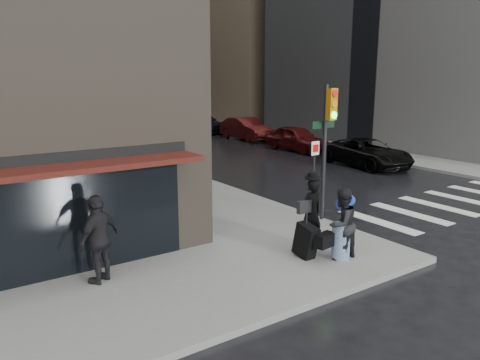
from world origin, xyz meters
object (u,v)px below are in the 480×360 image
at_px(parked_car_2, 246,129).
at_px(man_greycoat, 99,239).
at_px(man_overcoat, 310,218).
at_px(fire_hydrant, 180,188).
at_px(parked_car_4, 167,118).
at_px(parked_car_0, 367,153).
at_px(parked_car_3, 202,123).
at_px(parked_car_1, 296,138).
at_px(traffic_light, 326,134).
at_px(parked_car_5, 139,113).
at_px(man_jeans, 341,224).

bearing_deg(parked_car_2, man_greycoat, -131.80).
relative_size(man_overcoat, fire_hydrant, 2.61).
bearing_deg(parked_car_4, parked_car_0, -89.62).
relative_size(parked_car_3, parked_car_4, 1.28).
height_order(man_overcoat, man_greycoat, man_overcoat).
bearing_deg(parked_car_1, man_greycoat, -144.39).
bearing_deg(parked_car_4, fire_hydrant, -113.69).
bearing_deg(traffic_light, parked_car_5, 74.59).
height_order(parked_car_0, parked_car_5, parked_car_5).
distance_m(traffic_light, parked_car_5, 36.36).
bearing_deg(parked_car_4, parked_car_3, -86.72).
distance_m(parked_car_0, parked_car_1, 5.93).
xyz_separation_m(man_overcoat, parked_car_5, (10.81, 36.90, -0.20)).
bearing_deg(man_greycoat, parked_car_3, -155.37).
bearing_deg(traffic_light, man_overcoat, -143.47).
bearing_deg(parked_car_3, parked_car_0, -88.33).
bearing_deg(parked_car_4, traffic_light, -105.77).
distance_m(traffic_light, parked_car_3, 25.23).
relative_size(parked_car_2, parked_car_5, 1.00).
bearing_deg(parked_car_0, parked_car_5, 95.75).
relative_size(parked_car_2, parked_car_4, 1.16).
bearing_deg(fire_hydrant, parked_car_5, 69.94).
bearing_deg(man_overcoat, man_jeans, 103.93).
bearing_deg(parked_car_0, traffic_light, -140.69).
bearing_deg(traffic_light, parked_car_3, 67.07).
height_order(fire_hydrant, parked_car_4, parked_car_4).
bearing_deg(man_greycoat, parked_car_2, -163.73).
xyz_separation_m(parked_car_2, parked_car_5, (-0.75, 17.74, 0.00)).
xyz_separation_m(parked_car_0, parked_car_1, (0.45, 5.91, 0.07)).
relative_size(man_greycoat, traffic_light, 0.47).
bearing_deg(fire_hydrant, parked_car_0, 3.92).
distance_m(man_greycoat, parked_car_0, 16.89).
bearing_deg(parked_car_2, parked_car_1, -92.98).
distance_m(man_overcoat, traffic_light, 3.23).
height_order(parked_car_1, parked_car_5, parked_car_5).
bearing_deg(parked_car_3, man_jeans, -109.66).
height_order(traffic_light, parked_car_3, traffic_light).
bearing_deg(man_jeans, man_greycoat, -29.19).
relative_size(man_overcoat, parked_car_4, 0.49).
relative_size(parked_car_0, parked_car_1, 1.11).
relative_size(traffic_light, parked_car_3, 0.77).
bearing_deg(traffic_light, parked_car_2, 60.09).
bearing_deg(parked_car_1, fire_hydrant, -150.97).
distance_m(man_greycoat, parked_car_4, 33.89).
bearing_deg(parked_car_5, man_overcoat, -103.74).
height_order(parked_car_2, parked_car_5, parked_car_5).
xyz_separation_m(man_jeans, fire_hydrant, (-0.47, 7.44, -0.53)).
distance_m(man_jeans, parked_car_0, 13.33).
height_order(fire_hydrant, parked_car_1, parked_car_1).
distance_m(parked_car_1, parked_car_5, 23.66).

